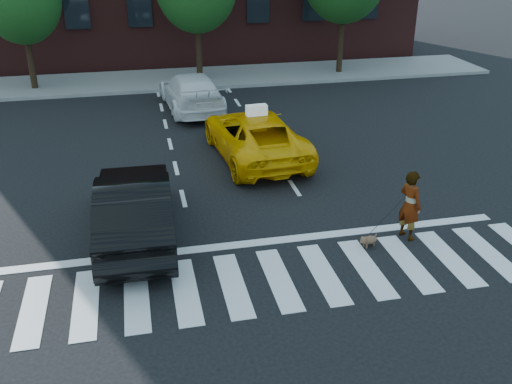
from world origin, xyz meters
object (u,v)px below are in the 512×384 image
(taxi, at_px, (255,135))
(woman, at_px, (410,205))
(white_suv, at_px, (191,92))
(black_sedan, at_px, (135,207))
(dog, at_px, (368,240))

(taxi, xyz_separation_m, woman, (2.46, -5.90, 0.12))
(white_suv, bearing_deg, woman, 103.67)
(woman, bearing_deg, taxi, 2.52)
(black_sedan, relative_size, white_suv, 0.97)
(taxi, distance_m, black_sedan, 5.96)
(black_sedan, relative_size, dog, 9.68)
(black_sedan, height_order, woman, woman)
(taxi, height_order, black_sedan, black_sedan)
(white_suv, bearing_deg, black_sedan, 71.43)
(white_suv, height_order, woman, woman)
(taxi, height_order, woman, woman)
(black_sedan, bearing_deg, dog, 164.08)
(black_sedan, xyz_separation_m, dog, (5.28, -1.63, -0.64))
(white_suv, xyz_separation_m, woman, (3.86, -11.59, 0.13))
(taxi, height_order, dog, taxi)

